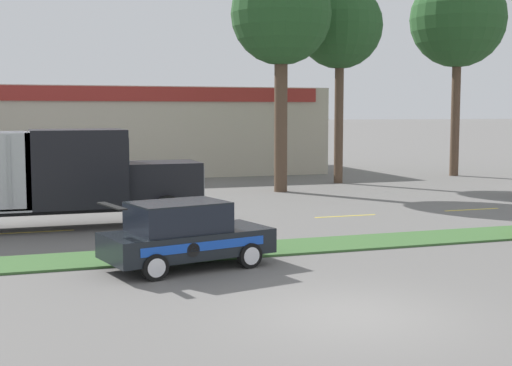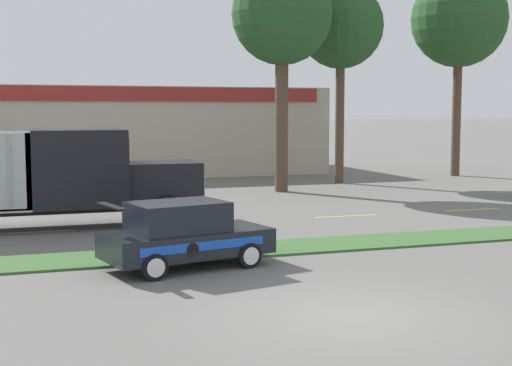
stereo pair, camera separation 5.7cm
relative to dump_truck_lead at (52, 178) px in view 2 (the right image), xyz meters
name	(u,v)px [view 2 (the right image)]	position (x,y,z in m)	size (l,w,h in m)	color
ground_plane	(352,315)	(4.83, -12.13, -1.63)	(600.00, 600.00, 0.00)	slate
grass_verge	(246,250)	(4.83, -5.59, -1.60)	(120.00, 2.04, 0.06)	#3D6633
centre_line_3	(35,232)	(-0.59, -0.57, -1.63)	(2.40, 0.14, 0.01)	yellow
centre_line_4	(201,223)	(4.81, -0.57, -1.63)	(2.40, 0.14, 0.01)	yellow
centre_line_5	(346,216)	(10.21, -0.57, -1.63)	(2.40, 0.14, 0.01)	yellow
centre_line_6	(472,210)	(15.61, -0.57, -1.63)	(2.40, 0.14, 0.01)	yellow
dump_truck_lead	(52,178)	(0.00, 0.00, 0.00)	(11.77, 2.70, 3.21)	black
rally_car	(184,234)	(2.75, -7.12, -0.80)	(4.33, 2.69, 1.66)	black
store_building_backdrop	(21,131)	(-0.86, 21.69, 0.97)	(35.41, 12.10, 5.21)	#BCB29E
tree_behind_left	(459,10)	(23.50, 12.34, 8.02)	(5.55, 5.55, 13.29)	brown
tree_behind_right	(341,18)	(15.12, 10.54, 7.00)	(4.45, 4.45, 11.58)	brown
tree_behind_far_right	(282,6)	(10.78, 7.69, 7.04)	(4.70, 4.70, 11.81)	brown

